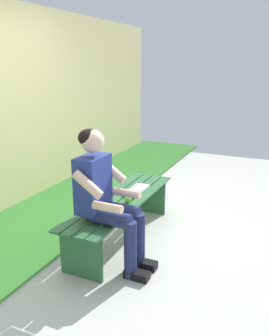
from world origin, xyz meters
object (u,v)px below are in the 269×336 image
book_open (136,191)px  apple (128,199)px  bench_near (121,208)px  person_seated (105,194)px

book_open → apple: bearing=9.2°
book_open → bench_near: bearing=-10.6°
apple → book_open: apple is taller
apple → book_open: size_ratio=0.17×
person_seated → bench_near: bearing=-168.6°
person_seated → book_open: 0.80m
bench_near → book_open: book_open is taller
person_seated → apple: bearing=179.8°
bench_near → apple: size_ratio=24.77×
bench_near → book_open: (-0.27, 0.05, 0.11)m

